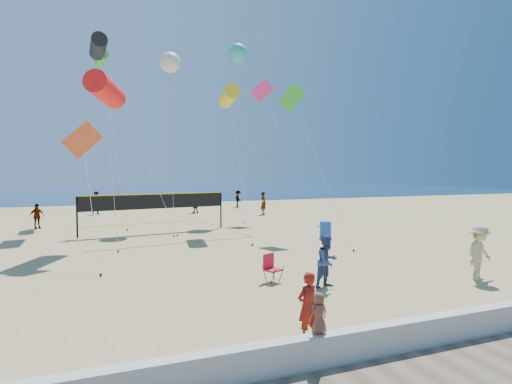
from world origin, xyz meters
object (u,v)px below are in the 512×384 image
object	(u,v)px
trash_barrel	(325,230)
volleyball_net	(155,206)
camp_chair	(271,266)
woman	(308,306)

from	to	relation	value
trash_barrel	volleyball_net	xyz separation A→B (m)	(-8.43, 5.45, 1.13)
camp_chair	volleyball_net	distance (m)	12.52
volleyball_net	trash_barrel	bearing A→B (deg)	-40.85
camp_chair	trash_barrel	world-z (taller)	trash_barrel
trash_barrel	volleyball_net	bearing A→B (deg)	147.10
woman	camp_chair	distance (m)	4.61
woman	volleyball_net	bearing A→B (deg)	-101.12
camp_chair	volleyball_net	xyz separation A→B (m)	(-2.35, 12.25, 1.08)
trash_barrel	volleyball_net	size ratio (longest dim) A/B	0.09
woman	trash_barrel	world-z (taller)	woman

